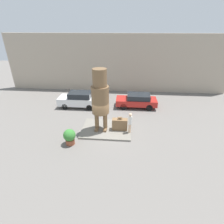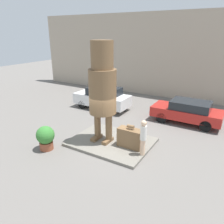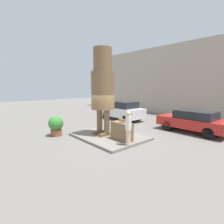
{
  "view_description": "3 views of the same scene",
  "coord_description": "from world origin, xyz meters",
  "views": [
    {
      "loc": [
        1.53,
        -12.43,
        7.88
      ],
      "look_at": [
        0.46,
        0.07,
        1.64
      ],
      "focal_mm": 28.0,
      "sensor_mm": 36.0,
      "label": 1
    },
    {
      "loc": [
        5.25,
        -8.71,
        5.46
      ],
      "look_at": [
        0.02,
        0.02,
        1.73
      ],
      "focal_mm": 35.0,
      "sensor_mm": 36.0,
      "label": 2
    },
    {
      "loc": [
        7.58,
        -6.44,
        3.02
      ],
      "look_at": [
        0.04,
        0.18,
        1.51
      ],
      "focal_mm": 28.0,
      "sensor_mm": 36.0,
      "label": 3
    }
  ],
  "objects": [
    {
      "name": "ground_plane",
      "position": [
        0.0,
        0.0,
        0.0
      ],
      "size": [
        60.0,
        60.0,
        0.0
      ],
      "primitive_type": "plane",
      "color": "slate"
    },
    {
      "name": "pedestal",
      "position": [
        0.0,
        0.0,
        0.07
      ],
      "size": [
        4.05,
        3.12,
        0.14
      ],
      "color": "slate",
      "rests_on": "ground_plane"
    },
    {
      "name": "building_backdrop",
      "position": [
        0.0,
        10.09,
        3.55
      ],
      "size": [
        28.0,
        0.6,
        7.09
      ],
      "color": "tan",
      "rests_on": "ground_plane"
    },
    {
      "name": "statue_figure",
      "position": [
        -0.42,
        -0.13,
        3.06
      ],
      "size": [
        1.35,
        1.35,
        5.0
      ],
      "color": "brown",
      "rests_on": "pedestal"
    },
    {
      "name": "giant_suitcase",
      "position": [
        1.12,
        -0.07,
        0.62
      ],
      "size": [
        1.24,
        0.52,
        1.17
      ],
      "color": "brown",
      "rests_on": "pedestal"
    },
    {
      "name": "tourist",
      "position": [
        1.93,
        -0.44,
        1.07
      ],
      "size": [
        0.29,
        0.29,
        1.7
      ],
      "color": "beige",
      "rests_on": "pedestal"
    },
    {
      "name": "parked_car_white",
      "position": [
        -3.42,
        4.39,
        0.86
      ],
      "size": [
        4.16,
        1.78,
        1.65
      ],
      "rotation": [
        0.0,
        0.0,
        3.14
      ],
      "color": "silver",
      "rests_on": "ground_plane"
    },
    {
      "name": "parked_car_red",
      "position": [
        2.7,
        4.82,
        0.78
      ],
      "size": [
        4.24,
        1.8,
        1.46
      ],
      "rotation": [
        0.0,
        0.0,
        3.14
      ],
      "color": "#B2231E",
      "rests_on": "ground_plane"
    },
    {
      "name": "planter_pot",
      "position": [
        -2.44,
        -2.18,
        0.66
      ],
      "size": [
        0.89,
        0.89,
        1.21
      ],
      "color": "brown",
      "rests_on": "ground_plane"
    }
  ]
}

